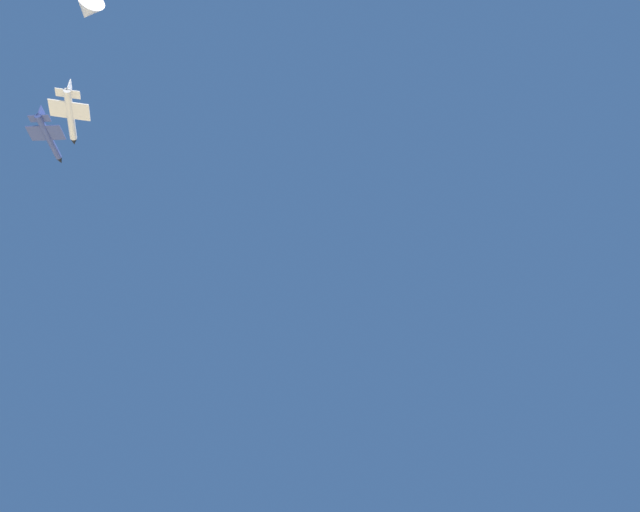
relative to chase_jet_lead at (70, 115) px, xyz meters
name	(u,v)px	position (x,y,z in m)	size (l,w,h in m)	color
chase_jet_lead	(70,115)	(0.00, 0.00, 0.00)	(14.97, 9.33, 4.00)	silver
chase_jet_left_wing	(49,137)	(18.41, 0.94, 8.92)	(13.76, 11.72, 4.00)	#38478C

